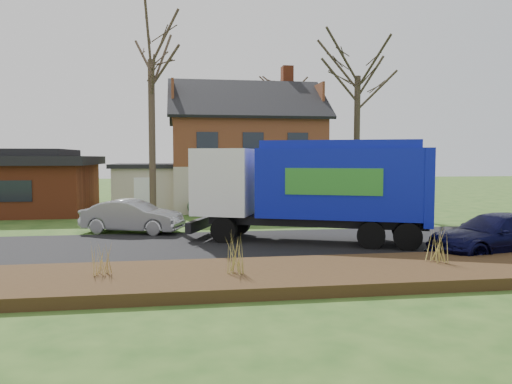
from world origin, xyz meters
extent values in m
plane|color=#264918|center=(0.00, 0.00, 0.00)|extent=(120.00, 120.00, 0.00)
cube|color=black|center=(0.00, 0.00, 0.01)|extent=(80.00, 7.00, 0.02)
cube|color=black|center=(0.00, -5.30, 0.15)|extent=(80.00, 3.50, 0.30)
cube|color=beige|center=(2.00, 14.00, 1.35)|extent=(9.00, 7.50, 2.70)
cube|color=#622B1C|center=(2.00, 14.00, 4.10)|extent=(9.00, 7.50, 2.80)
cube|color=brown|center=(5.00, 15.00, 8.46)|extent=(0.70, 0.90, 1.60)
cube|color=beige|center=(-4.20, 13.50, 1.30)|extent=(3.50, 5.50, 2.60)
cube|color=black|center=(-4.20, 13.50, 2.72)|extent=(3.90, 5.90, 0.24)
cube|color=brown|center=(-12.00, 13.00, 1.40)|extent=(9.00, 7.50, 2.80)
cube|color=black|center=(-12.00, 13.00, 3.05)|extent=(9.80, 8.20, 0.50)
cube|color=black|center=(-12.00, 13.00, 3.50)|extent=(7.00, 6.00, 0.40)
cylinder|color=black|center=(-0.54, 0.75, 0.49)|extent=(1.04, 0.69, 0.99)
cylinder|color=black|center=(0.22, 2.59, 0.49)|extent=(1.04, 0.69, 0.99)
cylinder|color=black|center=(4.47, -1.33, 0.49)|extent=(1.04, 0.69, 0.99)
cylinder|color=black|center=(5.24, 0.52, 0.49)|extent=(1.04, 0.69, 0.99)
cylinder|color=black|center=(5.61, -1.80, 0.49)|extent=(1.04, 0.69, 0.99)
cylinder|color=black|center=(6.38, 0.05, 0.49)|extent=(1.04, 0.69, 0.99)
cube|color=black|center=(2.92, 0.40, 0.81)|extent=(8.00, 4.19, 0.33)
cube|color=white|center=(-0.38, 1.76, 2.28)|extent=(2.93, 3.03, 2.57)
cube|color=black|center=(-1.34, 2.16, 2.43)|extent=(0.87, 1.96, 0.86)
cube|color=black|center=(-1.43, 2.20, 0.52)|extent=(1.13, 2.29, 0.43)
cube|color=#0D16A0|center=(3.75, 0.05, 2.28)|extent=(6.45, 4.49, 2.57)
cube|color=#0D16A0|center=(3.75, 0.05, 3.71)|extent=(6.08, 4.12, 0.29)
cube|color=#0D16A0|center=(6.61, -1.13, 2.19)|extent=(1.24, 2.37, 2.76)
cube|color=#30882C|center=(3.16, -1.01, 2.38)|extent=(3.18, 1.35, 0.95)
cube|color=#30882C|center=(4.08, 1.22, 2.38)|extent=(3.18, 1.35, 0.95)
imported|color=#939499|center=(-4.19, 3.91, 0.71)|extent=(4.54, 2.83, 1.41)
imported|color=black|center=(8.01, -3.15, 0.70)|extent=(5.08, 2.83, 1.39)
cylinder|color=#453629|center=(-3.53, 8.14, 4.08)|extent=(0.34, 0.34, 8.16)
cylinder|color=#393022|center=(8.32, 10.67, 4.02)|extent=(0.37, 0.37, 8.03)
cylinder|color=#443128|center=(5.96, 21.96, 4.44)|extent=(0.34, 0.34, 8.88)
cone|color=tan|center=(-4.14, -5.14, 0.75)|extent=(0.04, 0.04, 0.89)
cone|color=tan|center=(-4.29, -5.14, 0.75)|extent=(0.04, 0.04, 0.89)
cone|color=tan|center=(-3.99, -5.14, 0.75)|extent=(0.04, 0.04, 0.89)
cone|color=tan|center=(-4.14, -5.03, 0.75)|extent=(0.04, 0.04, 0.89)
cone|color=tan|center=(-4.14, -5.26, 0.75)|extent=(0.04, 0.04, 0.89)
cone|color=#9F8F46|center=(-0.85, -5.52, 0.81)|extent=(0.04, 0.04, 1.02)
cone|color=#9F8F46|center=(-1.01, -5.52, 0.81)|extent=(0.04, 0.04, 1.02)
cone|color=#9F8F46|center=(-0.68, -5.52, 0.81)|extent=(0.04, 0.04, 1.02)
cone|color=#9F8F46|center=(-0.85, -5.39, 0.81)|extent=(0.04, 0.04, 1.02)
cone|color=#9F8F46|center=(-0.85, -5.65, 0.81)|extent=(0.04, 0.04, 1.02)
cone|color=#AC9B4B|center=(4.96, -5.03, 0.78)|extent=(0.05, 0.05, 0.96)
cone|color=#AC9B4B|center=(4.79, -5.03, 0.78)|extent=(0.05, 0.05, 0.96)
cone|color=#AC9B4B|center=(5.13, -5.03, 0.78)|extent=(0.05, 0.05, 0.96)
cone|color=#AC9B4B|center=(4.96, -4.89, 0.78)|extent=(0.05, 0.05, 0.96)
cone|color=#AC9B4B|center=(4.96, -5.17, 0.78)|extent=(0.05, 0.05, 0.96)
camera|label=1|loc=(-2.22, -17.89, 3.24)|focal=35.00mm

